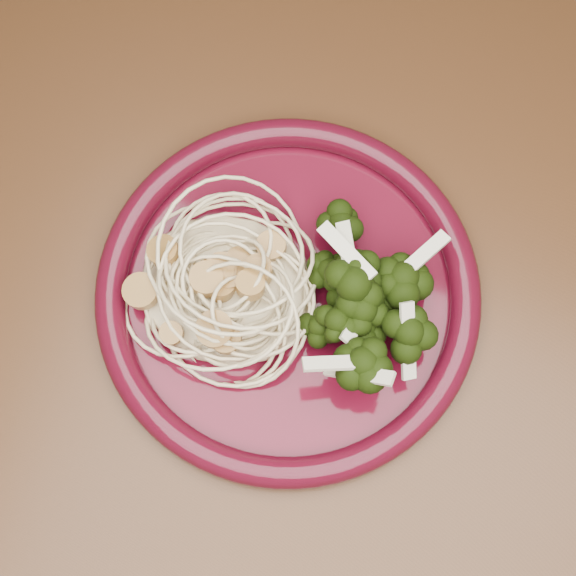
# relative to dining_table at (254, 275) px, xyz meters

# --- Properties ---
(dining_table) EXTENTS (1.20, 0.80, 0.75)m
(dining_table) POSITION_rel_dining_table_xyz_m (0.00, 0.00, 0.00)
(dining_table) COLOR #472814
(dining_table) RESTS_ON ground
(dinner_plate) EXTENTS (0.34, 0.34, 0.02)m
(dinner_plate) POSITION_rel_dining_table_xyz_m (0.04, -0.04, 0.11)
(dinner_plate) COLOR #460816
(dinner_plate) RESTS_ON dining_table
(spaghetti_pile) EXTENTS (0.15, 0.14, 0.03)m
(spaghetti_pile) POSITION_rel_dining_table_xyz_m (0.00, -0.05, 0.12)
(spaghetti_pile) COLOR beige
(spaghetti_pile) RESTS_ON dinner_plate
(scallop_cluster) EXTENTS (0.15, 0.15, 0.04)m
(scallop_cluster) POSITION_rel_dining_table_xyz_m (0.00, -0.05, 0.15)
(scallop_cluster) COLOR #A57A3C
(scallop_cluster) RESTS_ON spaghetti_pile
(broccoli_pile) EXTENTS (0.12, 0.15, 0.05)m
(broccoli_pile) POSITION_rel_dining_table_xyz_m (0.09, -0.02, 0.13)
(broccoli_pile) COLOR black
(broccoli_pile) RESTS_ON dinner_plate
(onion_garnish) EXTENTS (0.08, 0.10, 0.05)m
(onion_garnish) POSITION_rel_dining_table_xyz_m (0.09, -0.02, 0.16)
(onion_garnish) COLOR beige
(onion_garnish) RESTS_ON broccoli_pile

